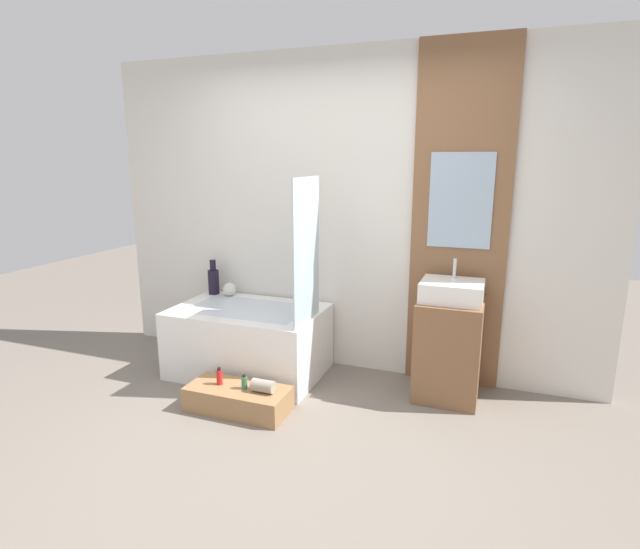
% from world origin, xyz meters
% --- Properties ---
extents(ground_plane, '(12.00, 12.00, 0.00)m').
position_xyz_m(ground_plane, '(0.00, 0.00, 0.00)').
color(ground_plane, slate).
extents(wall_tiled_back, '(4.20, 0.06, 2.60)m').
position_xyz_m(wall_tiled_back, '(0.00, 1.58, 1.30)').
color(wall_tiled_back, silver).
rests_on(wall_tiled_back, ground_plane).
extents(wall_wood_accent, '(0.71, 0.04, 2.60)m').
position_xyz_m(wall_wood_accent, '(0.94, 1.53, 1.31)').
color(wall_wood_accent, brown).
rests_on(wall_wood_accent, ground_plane).
extents(bathtub, '(1.21, 0.80, 0.56)m').
position_xyz_m(bathtub, '(-0.66, 1.13, 0.28)').
color(bathtub, white).
rests_on(bathtub, ground_plane).
extents(glass_shower_screen, '(0.01, 0.49, 1.07)m').
position_xyz_m(glass_shower_screen, '(-0.08, 1.00, 1.09)').
color(glass_shower_screen, silver).
rests_on(glass_shower_screen, bathtub).
extents(wooden_step_bench, '(0.73, 0.33, 0.18)m').
position_xyz_m(wooden_step_bench, '(-0.42, 0.52, 0.09)').
color(wooden_step_bench, '#997047').
rests_on(wooden_step_bench, ground_plane).
extents(vanity_cabinet, '(0.46, 0.48, 0.75)m').
position_xyz_m(vanity_cabinet, '(0.94, 1.27, 0.37)').
color(vanity_cabinet, brown).
rests_on(vanity_cabinet, ground_plane).
extents(sink, '(0.44, 0.37, 0.29)m').
position_xyz_m(sink, '(0.94, 1.27, 0.82)').
color(sink, white).
rests_on(sink, vanity_cabinet).
extents(vase_tall_dark, '(0.10, 0.10, 0.31)m').
position_xyz_m(vase_tall_dark, '(-1.16, 1.43, 0.68)').
color(vase_tall_dark, black).
rests_on(vase_tall_dark, bathtub).
extents(vase_round_light, '(0.12, 0.12, 0.12)m').
position_xyz_m(vase_round_light, '(-1.00, 1.42, 0.62)').
color(vase_round_light, silver).
rests_on(vase_round_light, bathtub).
extents(bottle_soap_primary, '(0.04, 0.04, 0.13)m').
position_xyz_m(bottle_soap_primary, '(-0.56, 0.52, 0.23)').
color(bottle_soap_primary, red).
rests_on(bottle_soap_primary, wooden_step_bench).
extents(bottle_soap_secondary, '(0.04, 0.04, 0.11)m').
position_xyz_m(bottle_soap_secondary, '(-0.36, 0.52, 0.22)').
color(bottle_soap_secondary, '#38704C').
rests_on(bottle_soap_secondary, wooden_step_bench).
extents(towel_roll, '(0.16, 0.09, 0.09)m').
position_xyz_m(towel_roll, '(-0.22, 0.52, 0.22)').
color(towel_roll, gray).
rests_on(towel_roll, wooden_step_bench).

